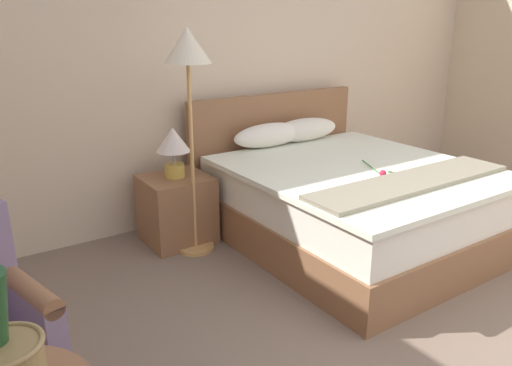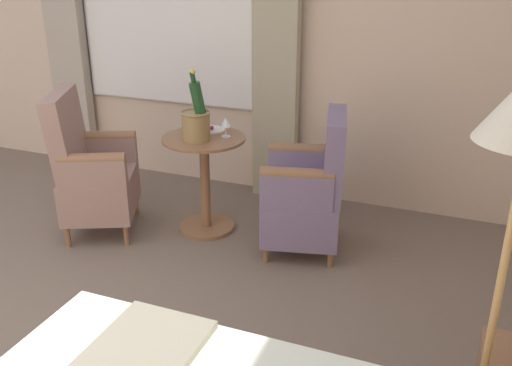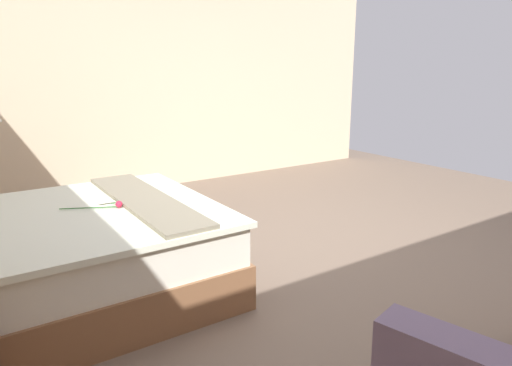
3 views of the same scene
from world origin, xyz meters
The scene contains 3 objects.
ground_plane centered at (0.00, 0.00, 0.00)m, with size 7.99×7.99×0.00m, color #756253.
wall_far_side centered at (3.18, 0.00, 1.44)m, with size 0.12×6.61×2.88m.
bed centered at (0.42, 2.14, 0.35)m, with size 1.74×2.06×1.06m.
Camera 3 is at (-2.74, 2.65, 1.61)m, focal length 32.00 mm.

